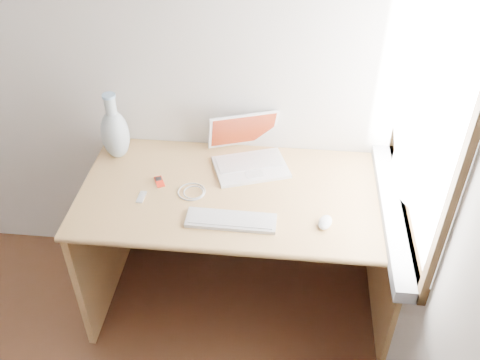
# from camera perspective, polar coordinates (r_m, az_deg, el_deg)

# --- Properties ---
(back_wall) EXTENTS (3.50, 0.04, 2.60)m
(back_wall) POSITION_cam_1_polar(r_m,az_deg,el_deg) (2.74, -21.57, 13.85)
(back_wall) COLOR white
(back_wall) RESTS_ON floor
(window) EXTENTS (0.11, 0.99, 1.10)m
(window) POSITION_cam_1_polar(r_m,az_deg,el_deg) (2.12, 18.91, 6.73)
(window) COLOR white
(window) RESTS_ON right_wall
(desk) EXTENTS (1.47, 0.73, 0.77)m
(desk) POSITION_cam_1_polar(r_m,az_deg,el_deg) (2.64, 0.29, -3.75)
(desk) COLOR tan
(desk) RESTS_ON floor
(laptop) EXTENTS (0.40, 0.38, 0.23)m
(laptop) POSITION_cam_1_polar(r_m,az_deg,el_deg) (2.57, 1.26, 2.77)
(laptop) COLOR white
(laptop) RESTS_ON desk
(external_keyboard) EXTENTS (0.38, 0.12, 0.02)m
(external_keyboard) POSITION_cam_1_polar(r_m,az_deg,el_deg) (2.27, -0.96, -4.31)
(external_keyboard) COLOR silver
(external_keyboard) RESTS_ON desk
(mouse) EXTENTS (0.08, 0.10, 0.03)m
(mouse) POSITION_cam_1_polar(r_m,az_deg,el_deg) (2.28, 9.07, -4.47)
(mouse) COLOR white
(mouse) RESTS_ON desk
(ipod) EXTENTS (0.07, 0.09, 0.01)m
(ipod) POSITION_cam_1_polar(r_m,az_deg,el_deg) (2.50, -8.60, -0.17)
(ipod) COLOR red
(ipod) RESTS_ON desk
(cable_coil) EXTENTS (0.15, 0.15, 0.01)m
(cable_coil) POSITION_cam_1_polar(r_m,az_deg,el_deg) (2.43, -5.18, -1.25)
(cable_coil) COLOR silver
(cable_coil) RESTS_ON desk
(remote) EXTENTS (0.03, 0.08, 0.01)m
(remote) POSITION_cam_1_polar(r_m,az_deg,el_deg) (2.43, -10.48, -1.79)
(remote) COLOR silver
(remote) RESTS_ON desk
(vase) EXTENTS (0.13, 0.13, 0.34)m
(vase) POSITION_cam_1_polar(r_m,az_deg,el_deg) (2.63, -13.19, 4.95)
(vase) COLOR #B0C1CC
(vase) RESTS_ON desk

